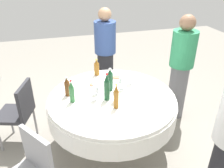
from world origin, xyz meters
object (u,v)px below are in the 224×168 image
at_px(wine_glass_mid, 116,93).
at_px(plate_north, 94,85).
at_px(plate_south, 117,78).
at_px(bottle_dark_green_far, 107,88).
at_px(wine_glass_left, 122,81).
at_px(chair_left, 20,110).
at_px(dining_table, 112,107).
at_px(bottle_amber_outer, 97,68).
at_px(bottle_brown_east, 67,87).
at_px(wine_glass_rear, 96,87).
at_px(wine_glass_outer, 131,77).
at_px(wine_glass_south, 95,90).
at_px(person_east, 105,54).
at_px(bottle_green_mid, 72,92).
at_px(bottle_dark_green_rear, 110,80).
at_px(person_far, 181,67).
at_px(bottle_amber_near, 116,97).

height_order(wine_glass_mid, plate_north, wine_glass_mid).
relative_size(plate_south, plate_north, 1.05).
distance_m(bottle_dark_green_far, wine_glass_left, 0.31).
distance_m(wine_glass_left, chair_left, 1.32).
bearing_deg(plate_south, plate_north, 18.42).
xyz_separation_m(dining_table, bottle_amber_outer, (0.05, -0.61, 0.25)).
bearing_deg(bottle_brown_east, wine_glass_mid, 150.98).
bearing_deg(dining_table, wine_glass_rear, -32.97).
distance_m(dining_table, plate_north, 0.38).
xyz_separation_m(dining_table, wine_glass_outer, (-0.31, -0.24, 0.24)).
xyz_separation_m(bottle_dark_green_far, bottle_brown_east, (0.42, -0.21, -0.04)).
xyz_separation_m(wine_glass_south, plate_north, (-0.04, -0.31, -0.11)).
height_order(wine_glass_south, chair_left, wine_glass_south).
height_order(bottle_brown_east, person_east, person_east).
bearing_deg(bottle_green_mid, person_east, -119.91).
relative_size(dining_table, wine_glass_outer, 11.28).
distance_m(bottle_dark_green_rear, person_east, 1.06).
bearing_deg(person_far, bottle_amber_outer, -119.83).
relative_size(wine_glass_mid, chair_left, 0.17).
relative_size(person_far, chair_left, 1.78).
distance_m(bottle_dark_green_rear, wine_glass_mid, 0.27).
xyz_separation_m(wine_glass_south, person_far, (-1.32, -0.40, -0.05)).
relative_size(bottle_dark_green_rear, plate_north, 1.27).
bearing_deg(bottle_brown_east, person_east, -124.85).
xyz_separation_m(bottle_dark_green_far, chair_left, (1.02, -0.40, -0.38)).
height_order(wine_glass_south, plate_north, wine_glass_south).
height_order(bottle_amber_near, wine_glass_rear, bottle_amber_near).
bearing_deg(wine_glass_mid, wine_glass_rear, -51.31).
bearing_deg(bottle_green_mid, plate_south, -147.63).
bearing_deg(wine_glass_outer, bottle_dark_green_rear, 15.99).
distance_m(bottle_dark_green_far, person_east, 1.28).
relative_size(wine_glass_rear, wine_glass_mid, 0.91).
distance_m(bottle_amber_outer, wine_glass_left, 0.52).
xyz_separation_m(bottle_green_mid, wine_glass_rear, (-0.29, -0.10, -0.03)).
bearing_deg(bottle_dark_green_rear, plate_south, -121.63).
bearing_deg(bottle_green_mid, bottle_brown_east, -77.29).
height_order(bottle_green_mid, person_east, person_east).
relative_size(bottle_amber_outer, wine_glass_mid, 1.57).
bearing_deg(dining_table, bottle_amber_near, 85.18).
relative_size(dining_table, person_east, 0.99).
height_order(wine_glass_left, person_east, person_east).
relative_size(plate_north, chair_left, 0.26).
distance_m(bottle_brown_east, plate_north, 0.38).
relative_size(wine_glass_outer, person_east, 0.09).
bearing_deg(wine_glass_left, bottle_amber_outer, -65.03).
xyz_separation_m(bottle_amber_outer, wine_glass_left, (-0.22, 0.47, 0.01)).
bearing_deg(plate_south, wine_glass_south, 48.50).
relative_size(bottle_brown_east, plate_north, 1.05).
distance_m(wine_glass_south, person_east, 1.27).
height_order(plate_south, chair_left, chair_left).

